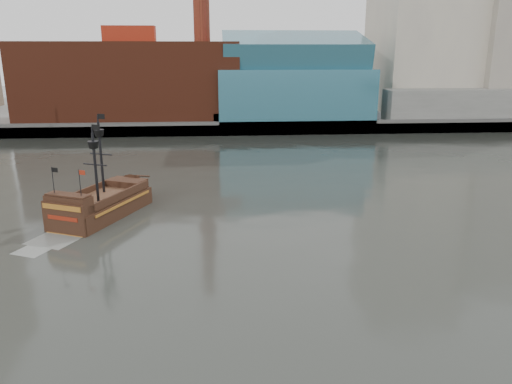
{
  "coord_description": "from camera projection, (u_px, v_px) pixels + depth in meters",
  "views": [
    {
      "loc": [
        -5.23,
        -30.81,
        15.74
      ],
      "look_at": [
        -2.11,
        9.81,
        4.0
      ],
      "focal_mm": 35.0,
      "sensor_mm": 36.0,
      "label": 1
    }
  ],
  "objects": [
    {
      "name": "pirate_ship",
      "position": [
        101.0,
        207.0,
        48.36
      ],
      "size": [
        9.49,
        14.48,
        10.48
      ],
      "rotation": [
        0.0,
        0.0,
        -0.42
      ],
      "color": "black",
      "rests_on": "ground"
    },
    {
      "name": "promenade_far",
      "position": [
        239.0,
        111.0,
        122.13
      ],
      "size": [
        220.0,
        60.0,
        2.0
      ],
      "primitive_type": "cube",
      "color": "slate",
      "rests_on": "ground"
    },
    {
      "name": "skyline",
      "position": [
        263.0,
        7.0,
        108.87
      ],
      "size": [
        149.0,
        45.0,
        62.0
      ],
      "color": "#7C614A",
      "rests_on": "promenade_far"
    },
    {
      "name": "seawall",
      "position": [
        246.0,
        128.0,
        93.79
      ],
      "size": [
        220.0,
        1.0,
        2.6
      ],
      "primitive_type": "cube",
      "color": "#4C4C49",
      "rests_on": "ground"
    },
    {
      "name": "ground",
      "position": [
        297.0,
        287.0,
        34.27
      ],
      "size": [
        400.0,
        400.0,
        0.0
      ],
      "primitive_type": "plane",
      "color": "#242622",
      "rests_on": "ground"
    }
  ]
}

